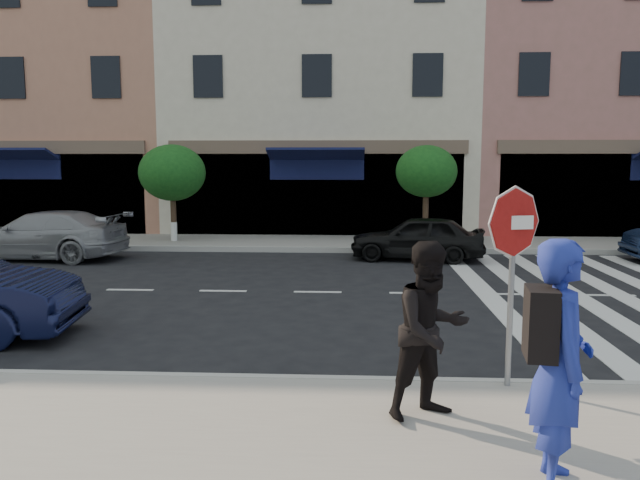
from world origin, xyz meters
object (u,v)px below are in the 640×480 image
Objects in this scene: stop_sign at (513,241)px; walker at (431,330)px; car_far_mid at (417,238)px; photographer at (561,364)px; car_far_left at (43,235)px.

stop_sign reaches higher than walker.
stop_sign is 0.64× the size of car_far_mid.
photographer reaches higher than walker.
photographer is 1.11× the size of walker.
car_far_left is 1.27× the size of car_far_mid.
car_far_left reaches higher than car_far_mid.
stop_sign is 1.16× the size of photographer.
photographer is at bearing -106.42° from stop_sign.
photographer is 0.56× the size of car_far_mid.
stop_sign reaches higher than photographer.
car_far_left is at bearing 102.53° from walker.
photographer is 0.44× the size of car_far_left.
walker is (-1.02, -0.90, -0.80)m from stop_sign.
walker is 0.39× the size of car_far_left.
car_far_mid is (0.97, 10.87, -0.44)m from walker.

